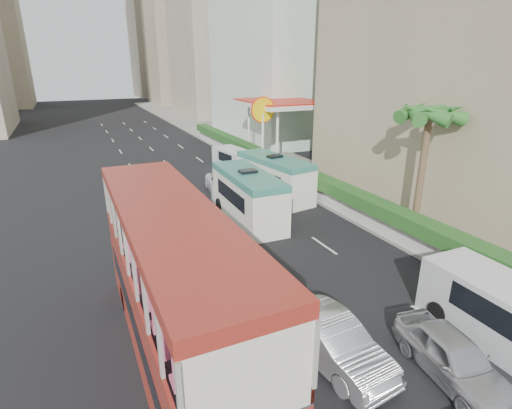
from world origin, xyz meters
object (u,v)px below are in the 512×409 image
panel_van_far (235,161)px  minibus_near (248,197)px  double_decker_bus (175,289)px  van_asset (225,194)px  palm_tree (421,175)px  car_silver_lane_b (449,375)px  minibus_far (274,178)px  car_silver_lane_a (329,359)px  shell_station (281,130)px  panel_van_near (505,315)px

panel_van_far → minibus_near: bearing=-116.7°
double_decker_bus → van_asset: 16.89m
panel_van_far → palm_tree: size_ratio=0.73×
car_silver_lane_b → panel_van_far: (3.14, 24.56, 0.94)m
double_decker_bus → minibus_far: bearing=52.2°
double_decker_bus → car_silver_lane_b: double_decker_bus is taller
car_silver_lane_a → minibus_near: (2.46, 11.83, 1.45)m
van_asset → minibus_far: size_ratio=0.80×
panel_van_far → shell_station: 6.55m
double_decker_bus → minibus_near: 11.97m
panel_van_near → van_asset: bearing=99.0°
van_asset → minibus_near: bearing=-84.5°
panel_van_far → car_silver_lane_b: bearing=-105.8°
double_decker_bus → van_asset: double_decker_bus is taller
car_silver_lane_b → palm_tree: size_ratio=0.63×
car_silver_lane_b → palm_tree: bearing=58.8°
van_asset → panel_van_far: (2.96, 5.45, 0.94)m
panel_van_near → panel_van_far: size_ratio=1.13×
double_decker_bus → palm_tree: palm_tree is taller
minibus_near → palm_tree: (7.08, -5.84, 1.93)m
palm_tree → shell_station: size_ratio=0.80×
double_decker_bus → car_silver_lane_a: double_decker_bus is taller
car_silver_lane_a → minibus_far: bearing=62.6°
palm_tree → minibus_far: bearing=112.6°
palm_tree → shell_station: (2.20, 19.00, -0.63)m
minibus_near → shell_station: (9.28, 13.16, 1.30)m
panel_van_near → shell_station: size_ratio=0.67×
panel_van_far → shell_station: shell_station is taller
double_decker_bus → panel_van_far: bearing=63.5°
double_decker_bus → car_silver_lane_b: size_ratio=2.71×
double_decker_bus → panel_van_far: (10.22, 20.49, -1.59)m
car_silver_lane_b → panel_van_far: panel_van_far is taller
car_silver_lane_b → minibus_near: minibus_near is taller
double_decker_bus → shell_station: bearing=55.2°
car_silver_lane_b → panel_van_near: size_ratio=0.76×
minibus_near → palm_tree: bearing=-38.0°
car_silver_lane_a → minibus_near: 12.17m
double_decker_bus → panel_van_near: double_decker_bus is taller
minibus_far → van_asset: bearing=134.7°
car_silver_lane_a → minibus_far: minibus_far is taller
van_asset → minibus_far: (2.81, -2.07, 1.40)m
double_decker_bus → minibus_near: size_ratio=1.68×
panel_van_near → palm_tree: bearing=64.0°
minibus_near → panel_van_far: bearing=73.4°
car_silver_lane_b → panel_van_near: 3.00m
car_silver_lane_b → minibus_far: minibus_far is taller
panel_van_far → palm_tree: bearing=-86.3°
car_silver_lane_a → palm_tree: palm_tree is taller
car_silver_lane_a → minibus_near: bearing=72.1°
double_decker_bus → car_silver_lane_b: 8.55m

